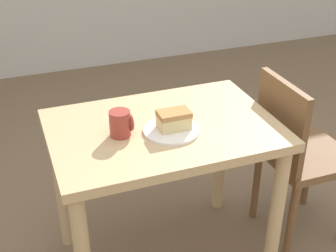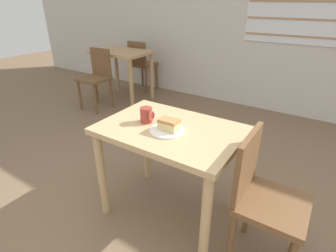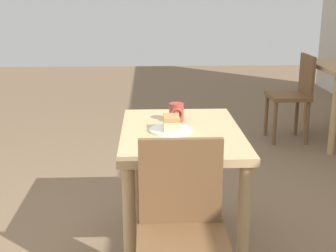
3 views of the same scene
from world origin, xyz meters
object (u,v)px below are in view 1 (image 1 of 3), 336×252
Objects in this scene: chair_near_window at (297,152)px; coffee_mug at (121,123)px; dining_table_near at (163,152)px; plate at (171,130)px; cake_slice at (174,120)px.

chair_near_window reaches higher than coffee_mug.
dining_table_near is 0.15m from plate.
dining_table_near is 0.25m from coffee_mug.
cake_slice is 1.21× the size of coffee_mug.
cake_slice is at bearing -10.75° from coffee_mug.
plate is at bearing -161.73° from cake_slice.
dining_table_near is 8.86× the size of coffee_mug.
chair_near_window is 3.78× the size of plate.
plate is (0.01, -0.06, 0.13)m from dining_table_near.
cake_slice is (-0.62, -0.01, 0.30)m from chair_near_window.
chair_near_window is at bearing -3.52° from dining_table_near.
cake_slice is at bearing 18.27° from plate.
coffee_mug is at bearing 169.25° from cake_slice.
plate is 1.78× the size of cake_slice.
plate is (-0.64, -0.02, 0.26)m from chair_near_window.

